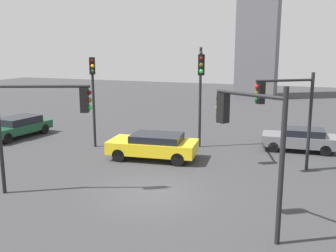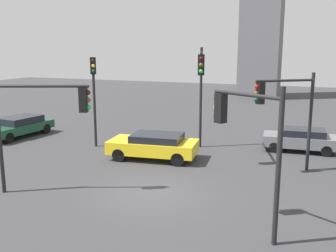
% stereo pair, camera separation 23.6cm
% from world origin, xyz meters
% --- Properties ---
extents(ground_plane, '(99.83, 99.83, 0.00)m').
position_xyz_m(ground_plane, '(0.00, 0.00, 0.00)').
color(ground_plane, '#38383A').
extents(traffic_light_0, '(2.43, 1.46, 4.88)m').
position_xyz_m(traffic_light_0, '(4.18, -1.91, 3.38)').
color(traffic_light_0, black).
rests_on(traffic_light_0, ground_plane).
extents(traffic_light_1, '(0.45, 0.48, 5.42)m').
position_xyz_m(traffic_light_1, '(-6.33, 5.87, 3.76)').
color(traffic_light_1, black).
rests_on(traffic_light_1, ground_plane).
extents(traffic_light_2, '(2.55, 1.91, 4.82)m').
position_xyz_m(traffic_light_2, '(4.78, 4.80, 3.36)').
color(traffic_light_2, black).
rests_on(traffic_light_2, ground_plane).
extents(traffic_light_3, '(1.43, 4.28, 5.99)m').
position_xyz_m(traffic_light_3, '(0.22, 6.23, 4.29)').
color(traffic_light_3, black).
rests_on(traffic_light_3, ground_plane).
extents(traffic_light_4, '(3.61, 1.58, 4.62)m').
position_xyz_m(traffic_light_4, '(-4.10, -1.48, 3.37)').
color(traffic_light_4, black).
rests_on(traffic_light_4, ground_plane).
extents(car_2, '(4.95, 2.72, 1.39)m').
position_xyz_m(car_2, '(-1.92, 4.69, 0.77)').
color(car_2, yellow).
rests_on(car_2, ground_plane).
extents(car_3, '(2.52, 4.95, 1.36)m').
position_xyz_m(car_3, '(-12.66, 6.27, 0.74)').
color(car_3, '#19472D').
rests_on(car_3, ground_plane).
extents(car_4, '(4.27, 2.16, 1.34)m').
position_xyz_m(car_4, '(5.44, 9.32, 0.72)').
color(car_4, slate).
rests_on(car_4, ground_plane).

